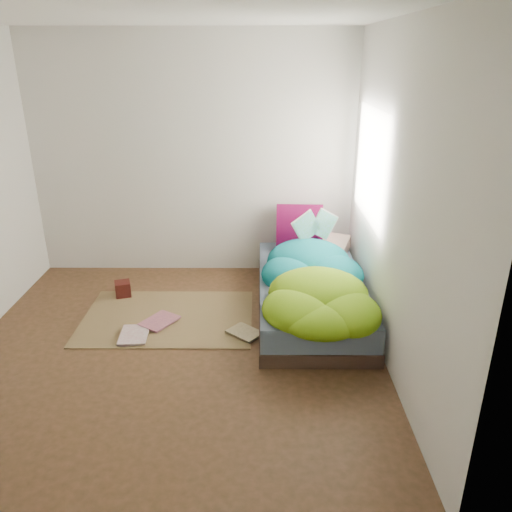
{
  "coord_description": "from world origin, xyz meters",
  "views": [
    {
      "loc": [
        0.71,
        -3.64,
        2.34
      ],
      "look_at": [
        0.69,
        0.75,
        0.56
      ],
      "focal_mm": 35.0,
      "sensor_mm": 36.0,
      "label": 1
    }
  ],
  "objects_px": {
    "pillow_magenta": "(299,227)",
    "floor_book_a": "(120,335)",
    "bed": "(310,294)",
    "wooden_box": "(123,289)",
    "open_book": "(316,216)",
    "floor_book_b": "(149,318)"
  },
  "relations": [
    {
      "from": "pillow_magenta",
      "to": "floor_book_b",
      "type": "xyz_separation_m",
      "value": [
        -1.47,
        -1.01,
        -0.56
      ]
    },
    {
      "from": "open_book",
      "to": "floor_book_a",
      "type": "height_order",
      "value": "open_book"
    },
    {
      "from": "bed",
      "to": "open_book",
      "type": "height_order",
      "value": "open_book"
    },
    {
      "from": "pillow_magenta",
      "to": "floor_book_a",
      "type": "distance_m",
      "value": 2.2
    },
    {
      "from": "open_book",
      "to": "wooden_box",
      "type": "relative_size",
      "value": 2.77
    },
    {
      "from": "open_book",
      "to": "wooden_box",
      "type": "distance_m",
      "value": 2.13
    },
    {
      "from": "bed",
      "to": "pillow_magenta",
      "type": "xyz_separation_m",
      "value": [
        -0.06,
        0.79,
        0.42
      ]
    },
    {
      "from": "floor_book_b",
      "to": "open_book",
      "type": "bearing_deg",
      "value": 56.63
    },
    {
      "from": "open_book",
      "to": "floor_book_a",
      "type": "distance_m",
      "value": 2.23
    },
    {
      "from": "open_book",
      "to": "floor_book_a",
      "type": "relative_size",
      "value": 1.26
    },
    {
      "from": "floor_book_b",
      "to": "wooden_box",
      "type": "bearing_deg",
      "value": 159.12
    },
    {
      "from": "bed",
      "to": "wooden_box",
      "type": "xyz_separation_m",
      "value": [
        -1.91,
        0.28,
        -0.08
      ]
    },
    {
      "from": "bed",
      "to": "wooden_box",
      "type": "height_order",
      "value": "bed"
    },
    {
      "from": "pillow_magenta",
      "to": "wooden_box",
      "type": "xyz_separation_m",
      "value": [
        -1.85,
        -0.51,
        -0.5
      ]
    },
    {
      "from": "bed",
      "to": "floor_book_a",
      "type": "xyz_separation_m",
      "value": [
        -1.73,
        -0.53,
        -0.14
      ]
    },
    {
      "from": "bed",
      "to": "floor_book_b",
      "type": "distance_m",
      "value": 1.56
    },
    {
      "from": "open_book",
      "to": "floor_book_b",
      "type": "height_order",
      "value": "open_book"
    },
    {
      "from": "open_book",
      "to": "pillow_magenta",
      "type": "bearing_deg",
      "value": 92.9
    },
    {
      "from": "floor_book_a",
      "to": "floor_book_b",
      "type": "xyz_separation_m",
      "value": [
        0.2,
        0.31,
        0.0
      ]
    },
    {
      "from": "open_book",
      "to": "wooden_box",
      "type": "height_order",
      "value": "open_book"
    },
    {
      "from": "floor_book_a",
      "to": "pillow_magenta",
      "type": "bearing_deg",
      "value": 34.89
    },
    {
      "from": "pillow_magenta",
      "to": "open_book",
      "type": "bearing_deg",
      "value": -62.2
    }
  ]
}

